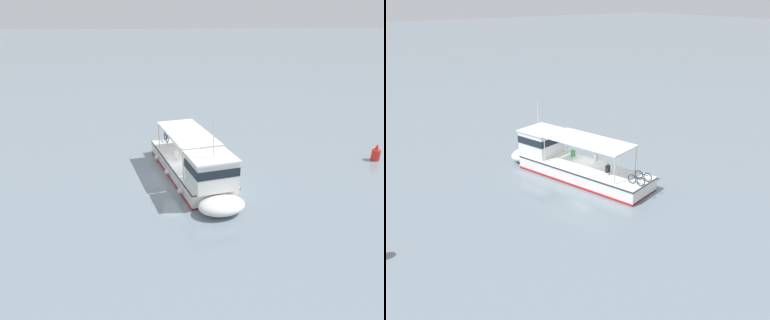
# 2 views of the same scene
# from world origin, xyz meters

# --- Properties ---
(ground_plane) EXTENTS (400.00, 400.00, 0.00)m
(ground_plane) POSITION_xyz_m (0.00, 0.00, 0.00)
(ground_plane) COLOR gray
(ferry_main) EXTENTS (13.07, 6.32, 5.32)m
(ferry_main) POSITION_xyz_m (0.93, 1.16, 1.02)
(ferry_main) COLOR white
(ferry_main) RESTS_ON ground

